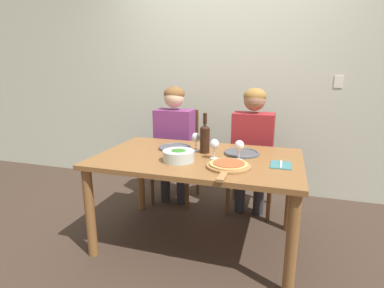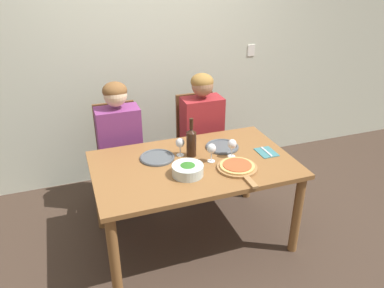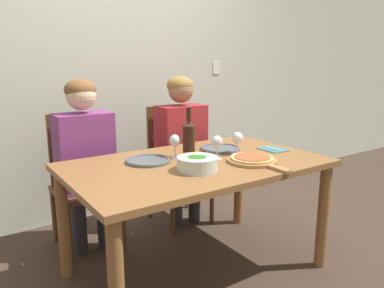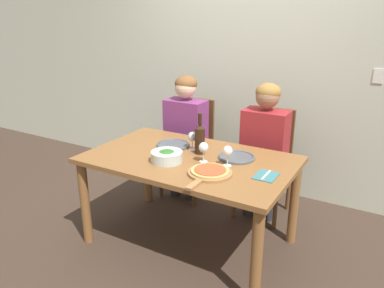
{
  "view_description": "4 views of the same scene",
  "coord_description": "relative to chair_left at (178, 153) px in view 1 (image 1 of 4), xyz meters",
  "views": [
    {
      "loc": [
        0.61,
        -2.1,
        1.37
      ],
      "look_at": [
        -0.08,
        0.1,
        0.79
      ],
      "focal_mm": 28.0,
      "sensor_mm": 36.0,
      "label": 1
    },
    {
      "loc": [
        -0.85,
        -2.36,
        2.13
      ],
      "look_at": [
        -0.02,
        -0.03,
        0.9
      ],
      "focal_mm": 35.0,
      "sensor_mm": 36.0,
      "label": 2
    },
    {
      "loc": [
        -1.25,
        -1.79,
        1.32
      ],
      "look_at": [
        -0.04,
        -0.0,
        0.84
      ],
      "focal_mm": 35.0,
      "sensor_mm": 36.0,
      "label": 3
    },
    {
      "loc": [
        1.32,
        -2.24,
        1.74
      ],
      "look_at": [
        -0.03,
        0.08,
        0.8
      ],
      "focal_mm": 35.0,
      "sensor_mm": 36.0,
      "label": 4
    }
  ],
  "objects": [
    {
      "name": "person_woman",
      "position": [
        0.0,
        -0.12,
        0.22
      ],
      "size": [
        0.47,
        0.51,
        1.21
      ],
      "color": "#28282D",
      "rests_on": "ground"
    },
    {
      "name": "dinner_plate_right",
      "position": [
        0.76,
        -0.64,
        0.23
      ],
      "size": [
        0.27,
        0.27,
        0.02
      ],
      "color": "#4C5156",
      "rests_on": "dining_table"
    },
    {
      "name": "wine_bottle",
      "position": [
        0.48,
        -0.69,
        0.35
      ],
      "size": [
        0.08,
        0.08,
        0.32
      ],
      "color": "black",
      "rests_on": "dining_table"
    },
    {
      "name": "person_man",
      "position": [
        0.79,
        -0.12,
        0.22
      ],
      "size": [
        0.47,
        0.51,
        1.21
      ],
      "color": "#28282D",
      "rests_on": "ground"
    },
    {
      "name": "ground_plane",
      "position": [
        0.45,
        -0.8,
        -0.5
      ],
      "size": [
        40.0,
        40.0,
        0.0
      ],
      "primitive_type": "plane",
      "color": "#3D2D23"
    },
    {
      "name": "dining_table",
      "position": [
        0.45,
        -0.8,
        0.13
      ],
      "size": [
        1.53,
        0.94,
        0.73
      ],
      "color": "brown",
      "rests_on": "ground"
    },
    {
      "name": "wine_glass_right",
      "position": [
        0.77,
        -0.81,
        0.33
      ],
      "size": [
        0.07,
        0.07,
        0.15
      ],
      "color": "silver",
      "rests_on": "dining_table"
    },
    {
      "name": "dinner_plate_left",
      "position": [
        0.21,
        -0.64,
        0.23
      ],
      "size": [
        0.27,
        0.27,
        0.02
      ],
      "color": "#4C5156",
      "rests_on": "dining_table"
    },
    {
      "name": "back_wall",
      "position": [
        0.45,
        0.46,
        0.85
      ],
      "size": [
        10.0,
        0.06,
        2.7
      ],
      "color": "beige",
      "rests_on": "ground"
    },
    {
      "name": "chair_left",
      "position": [
        0.0,
        0.0,
        0.0
      ],
      "size": [
        0.42,
        0.42,
        0.96
      ],
      "color": "brown",
      "rests_on": "ground"
    },
    {
      "name": "pizza_on_board",
      "position": [
        0.73,
        -1.01,
        0.24
      ],
      "size": [
        0.3,
        0.44,
        0.04
      ],
      "color": "#9E7042",
      "rests_on": "dining_table"
    },
    {
      "name": "wine_glass_centre",
      "position": [
        0.59,
        -0.83,
        0.33
      ],
      "size": [
        0.07,
        0.07,
        0.15
      ],
      "color": "silver",
      "rests_on": "dining_table"
    },
    {
      "name": "fork_on_napkin",
      "position": [
        1.06,
        -0.84,
        0.23
      ],
      "size": [
        0.14,
        0.18,
        0.01
      ],
      "color": "#387075",
      "rests_on": "dining_table"
    },
    {
      "name": "wine_glass_left",
      "position": [
        0.39,
        -0.65,
        0.33
      ],
      "size": [
        0.07,
        0.07,
        0.15
      ],
      "color": "silver",
      "rests_on": "dining_table"
    },
    {
      "name": "chair_right",
      "position": [
        0.79,
        0.0,
        0.0
      ],
      "size": [
        0.42,
        0.42,
        0.96
      ],
      "color": "brown",
      "rests_on": "ground"
    },
    {
      "name": "broccoli_bowl",
      "position": [
        0.35,
        -0.95,
        0.27
      ],
      "size": [
        0.23,
        0.23,
        0.08
      ],
      "color": "silver",
      "rests_on": "dining_table"
    }
  ]
}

